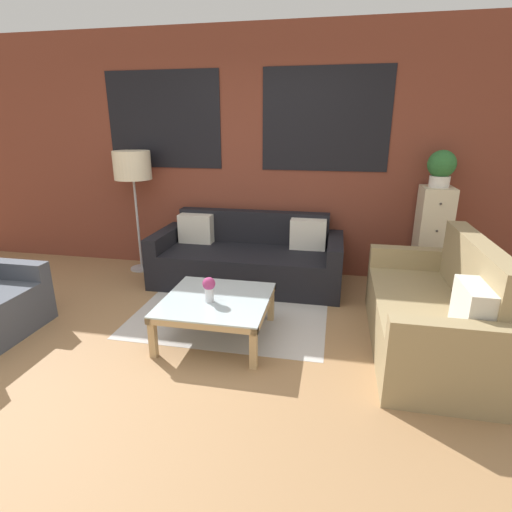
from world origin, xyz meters
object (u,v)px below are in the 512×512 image
at_px(floor_lamp, 133,169).
at_px(drawer_cabinet, 431,239).
at_px(settee_vintage, 433,314).
at_px(couch_dark, 248,259).
at_px(flower_vase, 209,287).
at_px(potted_plant, 441,167).
at_px(coffee_table, 217,304).

xyz_separation_m(floor_lamp, drawer_cabinet, (3.42, 0.06, -0.69)).
height_order(settee_vintage, floor_lamp, floor_lamp).
bearing_deg(couch_dark, floor_lamp, 173.50).
height_order(settee_vintage, drawer_cabinet, drawer_cabinet).
height_order(floor_lamp, flower_vase, floor_lamp).
relative_size(couch_dark, potted_plant, 5.62).
xyz_separation_m(floor_lamp, potted_plant, (3.42, 0.06, 0.08)).
xyz_separation_m(couch_dark, settee_vintage, (1.77, -1.14, 0.03)).
bearing_deg(drawer_cabinet, couch_dark, -173.64).
xyz_separation_m(settee_vintage, floor_lamp, (-3.19, 1.30, 0.95)).
xyz_separation_m(settee_vintage, flower_vase, (-1.79, -0.23, 0.18)).
xyz_separation_m(couch_dark, flower_vase, (-0.02, -1.37, 0.21)).
relative_size(drawer_cabinet, potted_plant, 3.01).
distance_m(floor_lamp, drawer_cabinet, 3.49).
height_order(couch_dark, flower_vase, couch_dark).
bearing_deg(potted_plant, settee_vintage, -99.29).
relative_size(couch_dark, floor_lamp, 1.44).
bearing_deg(flower_vase, couch_dark, 89.07).
bearing_deg(coffee_table, flower_vase, -117.38).
xyz_separation_m(settee_vintage, drawer_cabinet, (0.22, 1.36, 0.26)).
distance_m(coffee_table, floor_lamp, 2.26).
relative_size(couch_dark, coffee_table, 2.41).
height_order(floor_lamp, potted_plant, potted_plant).
bearing_deg(floor_lamp, flower_vase, -47.47).
bearing_deg(drawer_cabinet, floor_lamp, -178.99).
relative_size(couch_dark, flower_vase, 9.91).
relative_size(couch_dark, drawer_cabinet, 1.87).
bearing_deg(couch_dark, flower_vase, -90.93).
height_order(drawer_cabinet, flower_vase, drawer_cabinet).
relative_size(coffee_table, drawer_cabinet, 0.78).
bearing_deg(coffee_table, settee_vintage, 5.07).
distance_m(couch_dark, floor_lamp, 1.74).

